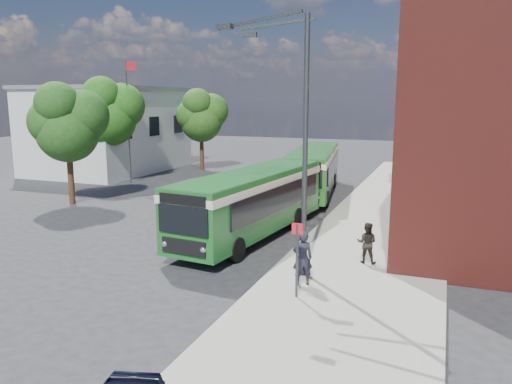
% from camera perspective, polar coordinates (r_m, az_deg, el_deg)
% --- Properties ---
extents(ground, '(120.00, 120.00, 0.00)m').
position_cam_1_polar(ground, '(21.73, -6.55, -6.20)').
color(ground, '#262628').
rests_on(ground, ground).
extents(pavement, '(6.00, 48.00, 0.15)m').
position_cam_1_polar(pavement, '(27.27, 14.76, -2.87)').
color(pavement, gray).
rests_on(pavement, ground).
extents(kerb_line, '(0.12, 48.00, 0.01)m').
position_cam_1_polar(kerb_line, '(27.75, 8.48, -2.55)').
color(kerb_line, beige).
rests_on(kerb_line, ground).
extents(white_building, '(9.40, 13.40, 7.30)m').
position_cam_1_polar(white_building, '(45.83, -16.38, 6.91)').
color(white_building, beige).
rests_on(white_building, ground).
extents(flagpole, '(0.95, 0.10, 9.00)m').
position_cam_1_polar(flagpole, '(38.47, -14.35, 8.29)').
color(flagpole, '#36393B').
rests_on(flagpole, ground).
extents(street_lamp, '(2.96, 2.38, 9.00)m').
position_cam_1_polar(street_lamp, '(17.19, 4.49, 5.68)').
color(street_lamp, '#36393B').
rests_on(street_lamp, ground).
extents(bus_stop_sign, '(0.35, 0.08, 2.52)m').
position_cam_1_polar(bus_stop_sign, '(15.54, 4.70, -7.22)').
color(bus_stop_sign, '#36393B').
rests_on(bus_stop_sign, ground).
extents(bus_front, '(3.74, 10.92, 3.02)m').
position_cam_1_polar(bus_front, '(22.61, -0.49, -0.69)').
color(bus_front, '#1B5D20').
rests_on(bus_front, ground).
extents(bus_rear, '(4.25, 11.77, 3.02)m').
position_cam_1_polar(bus_rear, '(33.12, 6.58, 2.84)').
color(bus_rear, '#1F5F1E').
rests_on(bus_rear, ground).
extents(pedestrian_a, '(0.80, 0.71, 1.85)m').
position_cam_1_polar(pedestrian_a, '(16.69, 5.34, -7.53)').
color(pedestrian_a, black).
rests_on(pedestrian_a, pavement).
extents(pedestrian_b, '(0.77, 0.60, 1.57)m').
position_cam_1_polar(pedestrian_b, '(19.28, 12.55, -5.69)').
color(pedestrian_b, black).
rests_on(pedestrian_b, pavement).
extents(tree_left, '(4.30, 4.09, 7.26)m').
position_cam_1_polar(tree_left, '(31.61, -20.77, 7.49)').
color(tree_left, '#331E12').
rests_on(tree_left, ground).
extents(tree_mid, '(4.68, 4.45, 7.90)m').
position_cam_1_polar(tree_mid, '(39.01, -16.46, 8.84)').
color(tree_mid, '#331E12').
rests_on(tree_mid, ground).
extents(tree_right, '(4.26, 4.05, 7.19)m').
position_cam_1_polar(tree_right, '(44.38, -6.26, 8.73)').
color(tree_right, '#331E12').
rests_on(tree_right, ground).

